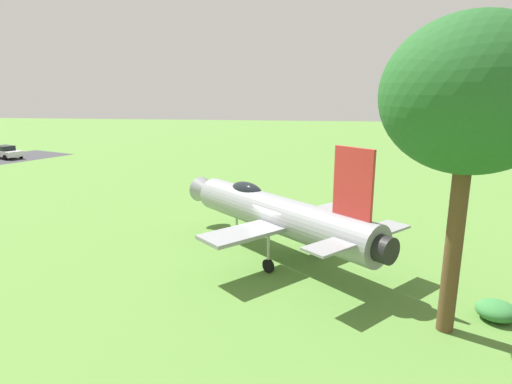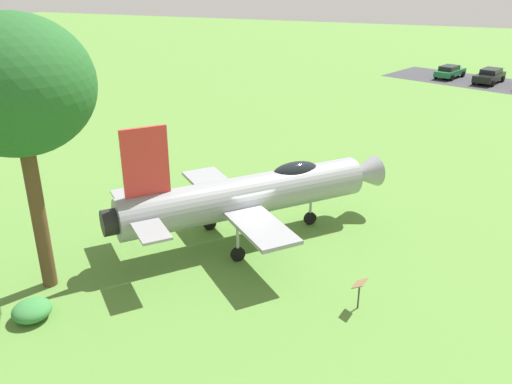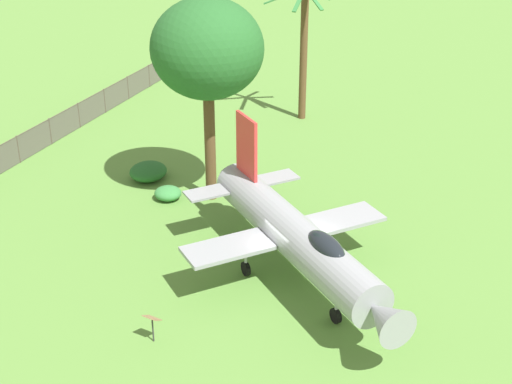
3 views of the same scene
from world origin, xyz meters
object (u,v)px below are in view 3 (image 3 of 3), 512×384
Objects in this scene: info_plaque at (152,322)px; palm_tree at (303,52)px; display_jet at (298,238)px; shrub_near_fence at (148,171)px; shade_tree at (207,50)px; shrub_by_tree at (168,193)px.

palm_tree is at bearing -175.57° from info_plaque.
palm_tree is at bearing 149.63° from display_jet.
display_jet is 9.80× the size of info_plaque.
display_jet is 6.64m from info_plaque.
info_plaque is (23.49, 1.82, -3.42)m from palm_tree.
display_jet reaches higher than shrub_near_fence.
shrub_near_fence is (-0.82, -3.96, -7.08)m from shade_tree.
shrub_near_fence is at bearing -151.23° from info_plaque.
palm_tree is at bearing 176.14° from shade_tree.
shrub_by_tree is (0.93, -1.94, -7.18)m from shade_tree.
info_plaque is (10.29, 4.59, 0.53)m from shrub_by_tree.
info_plaque is (11.22, 2.65, -6.66)m from shade_tree.
shrub_by_tree is at bearing -167.96° from display_jet.
shade_tree reaches higher than shrub_by_tree.
shrub_near_fence is 13.73m from info_plaque.
palm_tree reaches higher than shrub_by_tree.
shrub_near_fence is 1.82× the size of info_plaque.
info_plaque reaches higher than shrub_by_tree.
palm_tree is (-12.27, 0.83, -3.24)m from shade_tree.
shade_tree is at bearing -179.98° from display_jet.
shade_tree is 1.22× the size of palm_tree.
info_plaque is at bearing 24.04° from shrub_by_tree.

